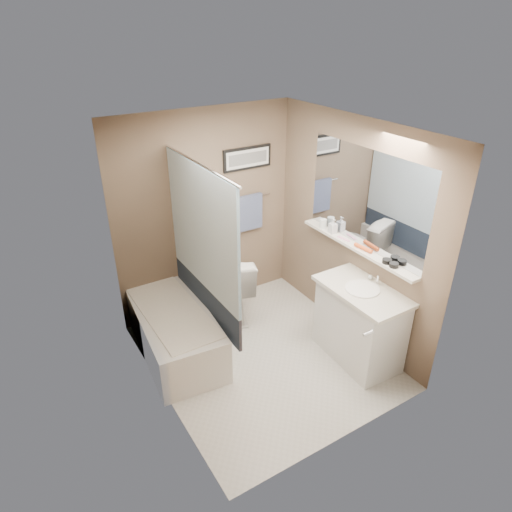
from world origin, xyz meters
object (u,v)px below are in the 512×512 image
toilet (231,284)px  candle_bowl_near (394,265)px  candle_bowl_far (387,261)px  glass_jar (323,223)px  bathtub (174,331)px  vanity (359,325)px  soap_bottle (333,226)px  hair_brush_front (363,248)px

toilet → candle_bowl_near: bearing=139.4°
candle_bowl_far → glass_jar: (0.00, 0.97, 0.03)m
bathtub → candle_bowl_far: 2.31m
candle_bowl_near → candle_bowl_far: bearing=90.0°
vanity → candle_bowl_near: (0.19, -0.16, 0.73)m
bathtub → soap_bottle: size_ratio=9.04×
bathtub → candle_bowl_far: size_ratio=16.67×
candle_bowl_far → hair_brush_front: bearing=90.0°
hair_brush_front → glass_jar: bearing=90.0°
candle_bowl_near → toilet: bearing=121.5°
vanity → soap_bottle: (0.19, 0.73, 0.80)m
glass_jar → candle_bowl_far: bearing=-90.0°
vanity → candle_bowl_far: bearing=-18.5°
vanity → candle_bowl_near: size_ratio=10.00×
toilet → hair_brush_front: hair_brush_front is taller
bathtub → toilet: (0.84, 0.27, 0.17)m
hair_brush_front → glass_jar: (0.00, 0.65, 0.03)m
candle_bowl_far → glass_jar: bearing=90.0°
bathtub → vanity: 1.95m
vanity → hair_brush_front: 0.80m
toilet → vanity: size_ratio=0.93×
vanity → candle_bowl_far: candle_bowl_far is taller
bathtub → candle_bowl_near: 2.36m
vanity → candle_bowl_far: size_ratio=10.00×
toilet → glass_jar: glass_jar is taller
vanity → candle_bowl_near: 0.78m
candle_bowl_near → soap_bottle: size_ratio=0.54×
candle_bowl_near → glass_jar: 1.06m
candle_bowl_near → glass_jar: bearing=90.0°
vanity → candle_bowl_far: (0.19, -0.07, 0.73)m
hair_brush_front → toilet: bearing=130.0°
candle_bowl_near → glass_jar: size_ratio=0.90×
candle_bowl_far → toilet: bearing=123.0°
soap_bottle → toilet: bearing=145.6°
toilet → candle_bowl_near: 1.94m
toilet → hair_brush_front: 1.63m
toilet → soap_bottle: 1.38m
candle_bowl_far → soap_bottle: bearing=90.0°
vanity → hair_brush_front: hair_brush_front is taller
bathtub → vanity: bearing=-29.3°
vanity → glass_jar: (0.19, 0.90, 0.77)m
vanity → hair_brush_front: bearing=56.9°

